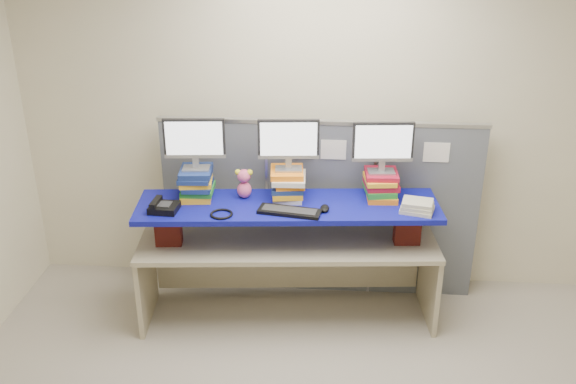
# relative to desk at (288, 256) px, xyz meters

# --- Properties ---
(room) EXTENTS (5.00, 4.00, 2.80)m
(room) POSITION_rel_desk_xyz_m (0.23, -1.35, 0.84)
(room) COLOR beige
(room) RESTS_ON ground
(cubicle_partition) EXTENTS (2.60, 0.06, 1.53)m
(cubicle_partition) POSITION_rel_desk_xyz_m (0.23, 0.43, 0.21)
(cubicle_partition) COLOR #515660
(cubicle_partition) RESTS_ON ground
(desk) EXTENTS (2.34, 0.86, 0.70)m
(desk) POSITION_rel_desk_xyz_m (0.00, 0.00, 0.00)
(desk) COLOR tan
(desk) RESTS_ON ground
(brick_pier_left) EXTENTS (0.20, 0.12, 0.27)m
(brick_pier_left) POSITION_rel_desk_xyz_m (-0.90, -0.13, 0.27)
(brick_pier_left) COLOR maroon
(brick_pier_left) RESTS_ON desk
(brick_pier_right) EXTENTS (0.20, 0.12, 0.27)m
(brick_pier_right) POSITION_rel_desk_xyz_m (0.91, 0.03, 0.27)
(brick_pier_right) COLOR maroon
(brick_pier_right) RESTS_ON desk
(blue_board) EXTENTS (2.31, 0.76, 0.04)m
(blue_board) POSITION_rel_desk_xyz_m (0.00, 0.00, 0.43)
(blue_board) COLOR #0C1497
(blue_board) RESTS_ON brick_pier_left
(book_stack_left) EXTENTS (0.27, 0.31, 0.24)m
(book_stack_left) POSITION_rel_desk_xyz_m (-0.70, 0.07, 0.57)
(book_stack_left) COLOR yellow
(book_stack_left) RESTS_ON blue_board
(book_stack_center) EXTENTS (0.28, 0.32, 0.23)m
(book_stack_center) POSITION_rel_desk_xyz_m (-0.01, 0.12, 0.56)
(book_stack_center) COLOR silver
(book_stack_center) RESTS_ON blue_board
(book_stack_right) EXTENTS (0.28, 0.32, 0.21)m
(book_stack_right) POSITION_rel_desk_xyz_m (0.70, 0.18, 0.55)
(book_stack_right) COLOR orange
(book_stack_right) RESTS_ON blue_board
(monitor_left) EXTENTS (0.46, 0.14, 0.40)m
(monitor_left) POSITION_rel_desk_xyz_m (-0.70, 0.06, 0.91)
(monitor_left) COLOR #96979B
(monitor_left) RESTS_ON book_stack_left
(monitor_center) EXTENTS (0.46, 0.14, 0.40)m
(monitor_center) POSITION_rel_desk_xyz_m (-0.00, 0.12, 0.90)
(monitor_center) COLOR #96979B
(monitor_center) RESTS_ON book_stack_center
(monitor_right) EXTENTS (0.46, 0.14, 0.40)m
(monitor_right) POSITION_rel_desk_xyz_m (0.69, 0.18, 0.88)
(monitor_right) COLOR #96979B
(monitor_right) RESTS_ON book_stack_right
(keyboard) EXTENTS (0.48, 0.23, 0.03)m
(keyboard) POSITION_rel_desk_xyz_m (0.02, -0.15, 0.46)
(keyboard) COLOR black
(keyboard) RESTS_ON blue_board
(mouse) EXTENTS (0.09, 0.13, 0.04)m
(mouse) POSITION_rel_desk_xyz_m (0.28, -0.09, 0.47)
(mouse) COLOR black
(mouse) RESTS_ON blue_board
(desk_phone) EXTENTS (0.21, 0.19, 0.09)m
(desk_phone) POSITION_rel_desk_xyz_m (-0.91, -0.18, 0.48)
(desk_phone) COLOR black
(desk_phone) RESTS_ON blue_board
(headset) EXTENTS (0.21, 0.21, 0.02)m
(headset) POSITION_rel_desk_xyz_m (-0.47, -0.22, 0.46)
(headset) COLOR black
(headset) RESTS_ON blue_board
(plush_toy) EXTENTS (0.14, 0.10, 0.23)m
(plush_toy) POSITION_rel_desk_xyz_m (-0.34, 0.10, 0.57)
(plush_toy) COLOR #F35C8D
(plush_toy) RESTS_ON blue_board
(binder_stack) EXTENTS (0.27, 0.24, 0.08)m
(binder_stack) POSITION_rel_desk_xyz_m (0.95, -0.05, 0.49)
(binder_stack) COLOR beige
(binder_stack) RESTS_ON blue_board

